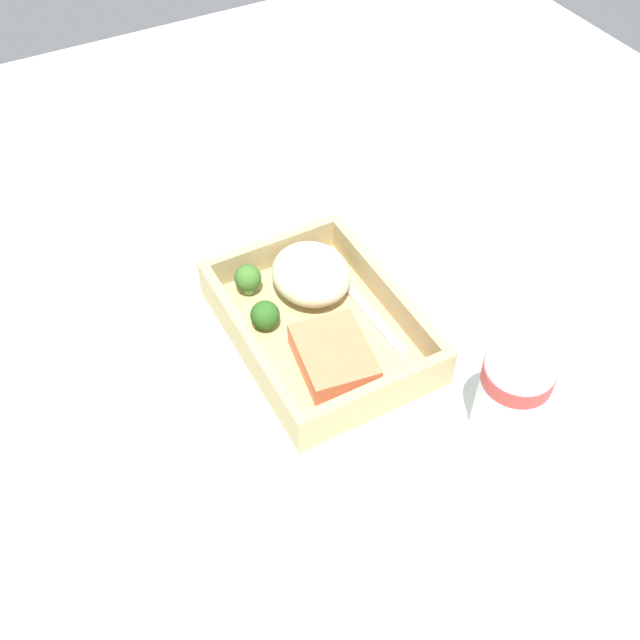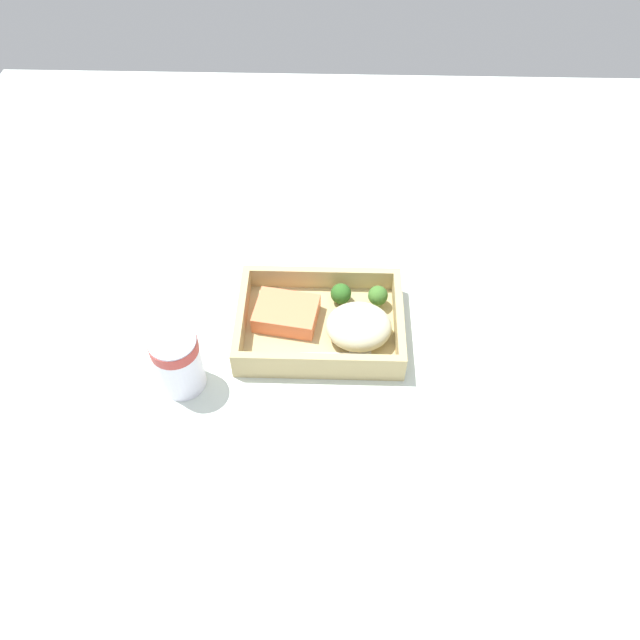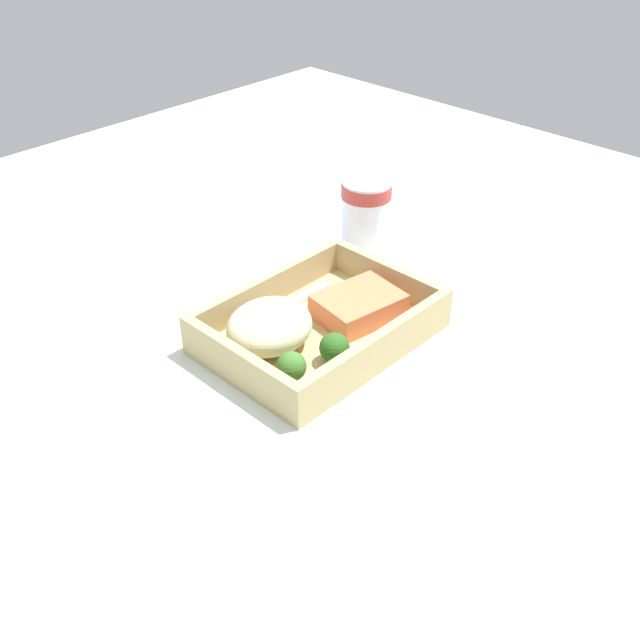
{
  "view_description": "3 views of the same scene",
  "coord_description": "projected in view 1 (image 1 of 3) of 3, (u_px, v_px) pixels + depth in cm",
  "views": [
    {
      "loc": [
        -49.87,
        27.0,
        65.46
      ],
      "look_at": [
        0.0,
        0.0,
        2.7
      ],
      "focal_mm": 42.0,
      "sensor_mm": 36.0,
      "label": 1
    },
    {
      "loc": [
        1.75,
        -62.73,
        78.37
      ],
      "look_at": [
        0.0,
        0.0,
        2.7
      ],
      "focal_mm": 35.0,
      "sensor_mm": 36.0,
      "label": 2
    },
    {
      "loc": [
        51.89,
        49.75,
        51.92
      ],
      "look_at": [
        0.0,
        0.0,
        2.7
      ],
      "focal_mm": 42.0,
      "sensor_mm": 36.0,
      "label": 3
    }
  ],
  "objects": [
    {
      "name": "broccoli_floret_2",
      "position": [
        248.0,
        279.0,
        0.88
      ],
      "size": [
        3.23,
        3.23,
        3.99
      ],
      "color": "#83AF5F",
      "rests_on": "takeout_tray"
    },
    {
      "name": "paper_cup",
      "position": [
        512.0,
        394.0,
        0.74
      ],
      "size": [
        6.97,
        6.97,
        10.43
      ],
      "color": "white",
      "rests_on": "ground_plane"
    },
    {
      "name": "receipt_slip",
      "position": [
        211.0,
        469.0,
        0.75
      ],
      "size": [
        9.98,
        11.63,
        0.24
      ],
      "primitive_type": "cube",
      "rotation": [
        0.0,
        0.0,
        0.04
      ],
      "color": "white",
      "rests_on": "ground_plane"
    },
    {
      "name": "broccoli_floret_1",
      "position": [
        265.0,
        316.0,
        0.85
      ],
      "size": [
        3.38,
        3.38,
        3.63
      ],
      "color": "#7CA452",
      "rests_on": "takeout_tray"
    },
    {
      "name": "mashed_potatoes",
      "position": [
        311.0,
        274.0,
        0.88
      ],
      "size": [
        10.19,
        9.14,
        5.28
      ],
      "primitive_type": "ellipsoid",
      "color": "beige",
      "rests_on": "takeout_tray"
    },
    {
      "name": "fork",
      "position": [
        361.0,
        302.0,
        0.88
      ],
      "size": [
        15.84,
        2.29,
        0.44
      ],
      "color": "silver",
      "rests_on": "takeout_tray"
    },
    {
      "name": "tray_rim",
      "position": [
        320.0,
        317.0,
        0.84
      ],
      "size": [
        25.96,
        18.87,
        3.86
      ],
      "color": "tan",
      "rests_on": "takeout_tray"
    },
    {
      "name": "salmon_fillet",
      "position": [
        334.0,
        357.0,
        0.81
      ],
      "size": [
        10.79,
        8.86,
        2.97
      ],
      "primitive_type": "cube",
      "rotation": [
        0.0,
        0.0,
        -0.16
      ],
      "color": "#F0784C",
      "rests_on": "takeout_tray"
    },
    {
      "name": "takeout_tray",
      "position": [
        320.0,
        332.0,
        0.86
      ],
      "size": [
        25.96,
        18.87,
        1.2
      ],
      "primitive_type": "cube",
      "color": "tan",
      "rests_on": "ground_plane"
    },
    {
      "name": "ground_plane",
      "position": [
        320.0,
        341.0,
        0.87
      ],
      "size": [
        160.0,
        160.0,
        2.0
      ],
      "primitive_type": "cube",
      "color": "silver"
    }
  ]
}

